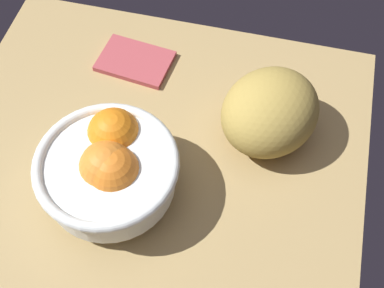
# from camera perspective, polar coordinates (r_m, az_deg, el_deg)

# --- Properties ---
(ground_plane) EXTENTS (0.68, 0.66, 0.03)m
(ground_plane) POSITION_cam_1_polar(r_m,az_deg,el_deg) (0.84, -4.93, -3.45)
(ground_plane) COLOR tan
(fruit_bowl) EXTENTS (0.21, 0.21, 0.11)m
(fruit_bowl) POSITION_cam_1_polar(r_m,az_deg,el_deg) (0.76, -9.04, -2.58)
(fruit_bowl) COLOR white
(fruit_bowl) RESTS_ON ground
(bread_loaf) EXTENTS (0.21, 0.21, 0.12)m
(bread_loaf) POSITION_cam_1_polar(r_m,az_deg,el_deg) (0.82, 8.54, 3.49)
(bread_loaf) COLOR #AE9344
(bread_loaf) RESTS_ON ground
(napkin_folded) EXTENTS (0.14, 0.10, 0.01)m
(napkin_folded) POSITION_cam_1_polar(r_m,az_deg,el_deg) (0.95, -6.26, 9.02)
(napkin_folded) COLOR #AE464C
(napkin_folded) RESTS_ON ground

